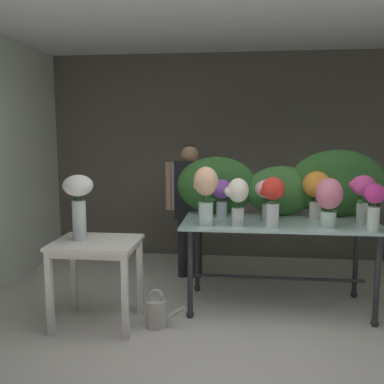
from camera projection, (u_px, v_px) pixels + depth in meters
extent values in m
plane|color=beige|center=(233.00, 299.00, 4.23)|extent=(7.10, 7.10, 0.00)
cube|color=#5B564C|center=(236.00, 157.00, 5.64)|extent=(5.11, 0.12, 2.72)
cube|color=silver|center=(237.00, 12.00, 3.86)|extent=(5.23, 3.35, 0.12)
cube|color=#A9CEC9|center=(279.00, 222.00, 3.94)|extent=(1.82, 0.87, 0.02)
cylinder|color=#2D2D33|center=(190.00, 274.00, 3.76)|extent=(0.05, 0.05, 0.82)
sphere|color=#2D2D33|center=(190.00, 314.00, 3.81)|extent=(0.07, 0.07, 0.07)
cylinder|color=#2D2D33|center=(377.00, 281.00, 3.59)|extent=(0.05, 0.05, 0.82)
sphere|color=#2D2D33|center=(375.00, 323.00, 3.64)|extent=(0.07, 0.07, 0.07)
cylinder|color=#2D2D33|center=(197.00, 253.00, 4.42)|extent=(0.05, 0.05, 0.82)
sphere|color=#2D2D33|center=(197.00, 288.00, 4.47)|extent=(0.07, 0.07, 0.07)
cylinder|color=#2D2D33|center=(356.00, 258.00, 4.24)|extent=(0.05, 0.05, 0.82)
sphere|color=#2D2D33|center=(354.00, 294.00, 4.29)|extent=(0.07, 0.07, 0.07)
cylinder|color=#2D2D33|center=(278.00, 278.00, 4.02)|extent=(1.62, 0.03, 0.03)
cube|color=silver|center=(96.00, 242.00, 3.59)|extent=(0.72, 0.59, 0.03)
cube|color=silver|center=(96.00, 247.00, 3.60)|extent=(0.66, 0.53, 0.06)
cube|color=silver|center=(50.00, 294.00, 3.43)|extent=(0.05, 0.05, 0.72)
cube|color=silver|center=(125.00, 297.00, 3.36)|extent=(0.05, 0.05, 0.72)
cube|color=silver|center=(74.00, 273.00, 3.93)|extent=(0.05, 0.05, 0.72)
cube|color=silver|center=(140.00, 276.00, 3.86)|extent=(0.05, 0.05, 0.72)
cylinder|color=#232328|center=(183.00, 243.00, 4.88)|extent=(0.12, 0.12, 0.81)
cylinder|color=#232328|center=(197.00, 243.00, 4.87)|extent=(0.12, 0.12, 0.81)
cube|color=#999EA8|center=(190.00, 186.00, 4.78)|extent=(0.38, 0.22, 0.54)
cube|color=black|center=(189.00, 190.00, 4.68)|extent=(0.33, 0.02, 0.66)
cylinder|color=tan|center=(170.00, 186.00, 4.81)|extent=(0.09, 0.09, 0.55)
cylinder|color=tan|center=(210.00, 187.00, 4.76)|extent=(0.09, 0.09, 0.55)
sphere|color=tan|center=(190.00, 154.00, 4.74)|extent=(0.20, 0.20, 0.20)
ellipsoid|color=black|center=(190.00, 149.00, 4.75)|extent=(0.15, 0.15, 0.09)
ellipsoid|color=#2D6028|center=(217.00, 186.00, 4.28)|extent=(0.81, 0.21, 0.59)
ellipsoid|color=#387033|center=(281.00, 191.00, 4.21)|extent=(0.70, 0.26, 0.50)
ellipsoid|color=#2D6028|center=(337.00, 183.00, 4.14)|extent=(0.94, 0.30, 0.67)
cylinder|color=silver|center=(222.00, 209.00, 4.13)|extent=(0.11, 0.11, 0.16)
cylinder|color=#9EBCB2|center=(222.00, 214.00, 4.14)|extent=(0.10, 0.10, 0.07)
cylinder|color=#477F3D|center=(223.00, 206.00, 4.13)|extent=(0.01, 0.01, 0.22)
cylinder|color=#477F3D|center=(222.00, 205.00, 4.14)|extent=(0.01, 0.01, 0.22)
cylinder|color=#477F3D|center=(219.00, 206.00, 4.13)|extent=(0.01, 0.01, 0.22)
cylinder|color=#477F3D|center=(222.00, 206.00, 4.10)|extent=(0.01, 0.01, 0.22)
ellipsoid|color=purple|center=(222.00, 189.00, 4.10)|extent=(0.21, 0.21, 0.19)
sphere|color=purple|center=(214.00, 192.00, 4.12)|extent=(0.05, 0.05, 0.05)
sphere|color=purple|center=(229.00, 192.00, 4.10)|extent=(0.09, 0.09, 0.09)
ellipsoid|color=#2D6028|center=(221.00, 199.00, 4.14)|extent=(0.11, 0.08, 0.03)
cylinder|color=silver|center=(269.00, 213.00, 3.95)|extent=(0.12, 0.12, 0.16)
cylinder|color=#9EBCB2|center=(269.00, 217.00, 3.96)|extent=(0.11, 0.11, 0.07)
cylinder|color=#477F3D|center=(271.00, 207.00, 3.94)|extent=(0.01, 0.01, 0.24)
cylinder|color=#477F3D|center=(268.00, 207.00, 3.96)|extent=(0.01, 0.01, 0.24)
cylinder|color=#477F3D|center=(266.00, 207.00, 3.95)|extent=(0.01, 0.01, 0.24)
cylinder|color=#477F3D|center=(270.00, 208.00, 3.92)|extent=(0.01, 0.01, 0.24)
ellipsoid|color=#EFB2BC|center=(269.00, 189.00, 3.92)|extent=(0.27, 0.27, 0.18)
sphere|color=#EFB2BC|center=(262.00, 191.00, 3.91)|extent=(0.07, 0.07, 0.07)
sphere|color=#EFB2BC|center=(279.00, 188.00, 3.90)|extent=(0.07, 0.07, 0.07)
ellipsoid|color=#2D6028|center=(267.00, 202.00, 3.94)|extent=(0.07, 0.11, 0.03)
cylinder|color=silver|center=(206.00, 214.00, 3.74)|extent=(0.13, 0.13, 0.21)
cylinder|color=#9EBCB2|center=(206.00, 221.00, 3.75)|extent=(0.12, 0.12, 0.09)
cylinder|color=#2D6028|center=(209.00, 207.00, 3.73)|extent=(0.01, 0.01, 0.32)
cylinder|color=#2D6028|center=(206.00, 207.00, 3.75)|extent=(0.01, 0.01, 0.32)
cylinder|color=#2D6028|center=(203.00, 207.00, 3.73)|extent=(0.01, 0.01, 0.32)
cylinder|color=#2D6028|center=(206.00, 208.00, 3.70)|extent=(0.01, 0.01, 0.32)
ellipsoid|color=#F4B78E|center=(206.00, 181.00, 3.70)|extent=(0.22, 0.22, 0.26)
sphere|color=#F4B78E|center=(197.00, 186.00, 3.70)|extent=(0.07, 0.07, 0.07)
sphere|color=#F4B78E|center=(212.00, 186.00, 3.68)|extent=(0.07, 0.07, 0.07)
ellipsoid|color=#28562D|center=(210.00, 200.00, 3.72)|extent=(0.11, 0.07, 0.03)
cylinder|color=silver|center=(328.00, 219.00, 3.67)|extent=(0.14, 0.14, 0.14)
cylinder|color=#9EBCB2|center=(328.00, 224.00, 3.68)|extent=(0.13, 0.13, 0.06)
cylinder|color=#477F3D|center=(332.00, 215.00, 3.67)|extent=(0.01, 0.01, 0.21)
cylinder|color=#477F3D|center=(325.00, 214.00, 3.69)|extent=(0.01, 0.01, 0.21)
cylinder|color=#477F3D|center=(328.00, 215.00, 3.63)|extent=(0.01, 0.01, 0.21)
ellipsoid|color=pink|center=(329.00, 194.00, 3.64)|extent=(0.23, 0.23, 0.28)
ellipsoid|color=#28562D|center=(333.00, 210.00, 3.63)|extent=(0.11, 0.08, 0.03)
cylinder|color=silver|center=(373.00, 219.00, 3.51)|extent=(0.10, 0.10, 0.21)
cylinder|color=#9EBCB2|center=(373.00, 226.00, 3.52)|extent=(0.09, 0.09, 0.09)
cylinder|color=#387033|center=(375.00, 215.00, 3.51)|extent=(0.01, 0.01, 0.26)
cylinder|color=#387033|center=(372.00, 215.00, 3.53)|extent=(0.01, 0.01, 0.26)
cylinder|color=#387033|center=(372.00, 215.00, 3.51)|extent=(0.01, 0.01, 0.26)
cylinder|color=#387033|center=(375.00, 216.00, 3.48)|extent=(0.01, 0.01, 0.26)
ellipsoid|color=#D1338E|center=(375.00, 194.00, 3.48)|extent=(0.17, 0.17, 0.17)
ellipsoid|color=#28562D|center=(376.00, 204.00, 3.53)|extent=(0.08, 0.11, 0.03)
cylinder|color=silver|center=(316.00, 210.00, 4.04)|extent=(0.12, 0.12, 0.17)
cylinder|color=#9EBCB2|center=(315.00, 215.00, 4.05)|extent=(0.11, 0.11, 0.07)
cylinder|color=#477F3D|center=(318.00, 205.00, 4.04)|extent=(0.01, 0.01, 0.25)
cylinder|color=#477F3D|center=(314.00, 205.00, 4.07)|extent=(0.01, 0.01, 0.25)
cylinder|color=#477F3D|center=(316.00, 206.00, 4.01)|extent=(0.01, 0.01, 0.25)
ellipsoid|color=orange|center=(317.00, 184.00, 4.01)|extent=(0.26, 0.26, 0.25)
sphere|color=orange|center=(327.00, 186.00, 3.99)|extent=(0.08, 0.08, 0.08)
cylinder|color=silver|center=(272.00, 216.00, 3.66)|extent=(0.11, 0.11, 0.22)
cylinder|color=#9EBCB2|center=(272.00, 222.00, 3.67)|extent=(0.10, 0.10, 0.09)
cylinder|color=#387033|center=(275.00, 211.00, 3.65)|extent=(0.01, 0.01, 0.28)
cylinder|color=#387033|center=(270.00, 211.00, 3.68)|extent=(0.01, 0.01, 0.28)
cylinder|color=#387033|center=(271.00, 212.00, 3.63)|extent=(0.01, 0.01, 0.28)
ellipsoid|color=red|center=(273.00, 189.00, 3.63)|extent=(0.20, 0.20, 0.20)
sphere|color=red|center=(264.00, 192.00, 3.65)|extent=(0.07, 0.07, 0.07)
ellipsoid|color=#28562D|center=(272.00, 202.00, 3.61)|extent=(0.08, 0.11, 0.03)
cylinder|color=silver|center=(238.00, 217.00, 3.74)|extent=(0.11, 0.11, 0.16)
cylinder|color=#9EBCB2|center=(238.00, 222.00, 3.75)|extent=(0.10, 0.10, 0.07)
cylinder|color=#2D6028|center=(240.00, 211.00, 3.73)|extent=(0.01, 0.01, 0.25)
cylinder|color=#2D6028|center=(237.00, 211.00, 3.76)|extent=(0.01, 0.01, 0.25)
cylinder|color=#2D6028|center=(236.00, 212.00, 3.71)|extent=(0.01, 0.01, 0.25)
ellipsoid|color=white|center=(238.00, 190.00, 3.71)|extent=(0.19, 0.19, 0.22)
sphere|color=white|center=(230.00, 191.00, 3.71)|extent=(0.10, 0.10, 0.10)
ellipsoid|color=#28562D|center=(236.00, 205.00, 3.77)|extent=(0.11, 0.08, 0.03)
cylinder|color=silver|center=(362.00, 214.00, 3.78)|extent=(0.10, 0.10, 0.20)
cylinder|color=#9EBCB2|center=(361.00, 220.00, 3.78)|extent=(0.09, 0.09, 0.09)
cylinder|color=#28562D|center=(364.00, 208.00, 3.76)|extent=(0.01, 0.01, 0.30)
cylinder|color=#28562D|center=(360.00, 207.00, 3.78)|extent=(0.01, 0.01, 0.30)
cylinder|color=#28562D|center=(361.00, 208.00, 3.76)|extent=(0.01, 0.01, 0.30)
ellipsoid|color=#E54C9E|center=(363.00, 185.00, 3.74)|extent=(0.21, 0.21, 0.18)
sphere|color=#E54C9E|center=(353.00, 185.00, 3.73)|extent=(0.07, 0.07, 0.07)
ellipsoid|color=#387033|center=(360.00, 201.00, 3.73)|extent=(0.04, 0.10, 0.03)
cylinder|color=silver|center=(79.00, 221.00, 3.58)|extent=(0.12, 0.12, 0.35)
cylinder|color=#9EBCB2|center=(80.00, 232.00, 3.59)|extent=(0.11, 0.11, 0.15)
cylinder|color=#2D6028|center=(81.00, 216.00, 3.57)|extent=(0.01, 0.01, 0.41)
cylinder|color=#2D6028|center=(80.00, 215.00, 3.60)|extent=(0.01, 0.01, 0.41)
cylinder|color=#2D6028|center=(76.00, 216.00, 3.58)|extent=(0.01, 0.01, 0.41)
cylinder|color=#2D6028|center=(79.00, 216.00, 3.56)|extent=(0.01, 0.01, 0.41)
ellipsoid|color=white|center=(78.00, 185.00, 3.54)|extent=(0.25, 0.25, 0.18)
sphere|color=white|center=(68.00, 186.00, 3.55)|extent=(0.09, 0.09, 0.09)
sphere|color=white|center=(86.00, 183.00, 3.51)|extent=(0.06, 0.06, 0.06)
cylinder|color=#B7B2A8|center=(156.00, 314.00, 3.61)|extent=(0.18, 0.18, 0.24)
cylinder|color=#B7B2A8|center=(175.00, 313.00, 3.59)|extent=(0.18, 0.04, 0.14)
torus|color=#B7B2A8|center=(156.00, 296.00, 3.59)|extent=(0.13, 0.02, 0.13)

